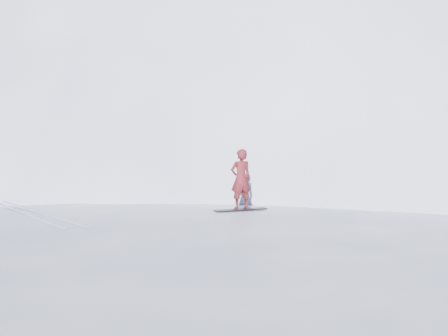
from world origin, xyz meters
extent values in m
ellipsoid|color=white|center=(1.00, 3.00, 0.00)|extent=(36.00, 28.00, 4.80)
ellipsoid|color=white|center=(22.00, 26.00, 0.00)|extent=(60.00, 56.00, 56.00)
ellipsoid|color=white|center=(10.00, 20.00, 0.00)|extent=(28.00, 24.00, 18.00)
ellipsoid|color=white|center=(-2.00, 6.00, 0.00)|extent=(7.00, 6.30, 1.00)
ellipsoid|color=white|center=(7.00, 4.00, 0.00)|extent=(4.00, 3.60, 0.60)
cube|color=black|center=(3.07, 3.05, 2.41)|extent=(1.52, 0.37, 0.03)
imported|color=maroon|center=(3.07, 3.05, 3.24)|extent=(0.62, 0.43, 1.64)
cube|color=silver|center=(-2.26, 5.15, 2.42)|extent=(1.18, 5.91, 0.04)
cube|color=silver|center=(-1.91, 5.15, 2.42)|extent=(1.41, 5.86, 0.04)
camera|label=1|loc=(-3.52, -8.76, 4.26)|focal=40.00mm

